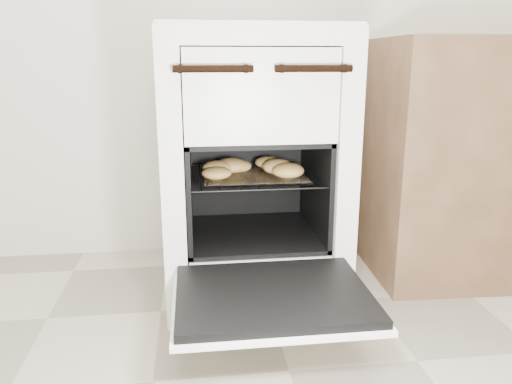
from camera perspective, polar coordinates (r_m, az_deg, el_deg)
The scene contains 6 objects.
stove at distance 1.61m, azimuth -0.60°, elevation 2.77°, with size 0.54×0.61×0.83m.
oven_door at distance 1.26m, azimuth 1.93°, elevation -11.90°, with size 0.49×0.38×0.03m.
oven_rack at distance 1.55m, azimuth -0.34°, elevation 1.93°, with size 0.40×0.38×0.01m.
foil_sheet at distance 1.54m, azimuth -0.26°, elevation 1.97°, with size 0.31×0.27×0.01m, color white.
baked_rolls at distance 1.53m, azimuth -0.82°, elevation 2.85°, with size 0.31×0.24×0.05m.
counter at distance 1.96m, azimuth 24.74°, elevation 3.63°, with size 0.82×0.54×0.82m, color brown.
Camera 1 is at (-0.22, -0.37, 0.75)m, focal length 35.00 mm.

